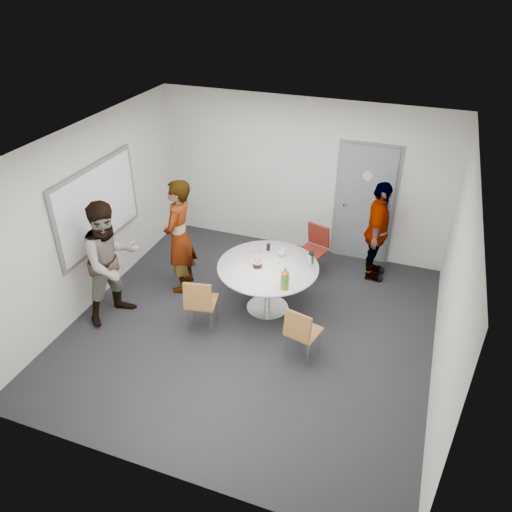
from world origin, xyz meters
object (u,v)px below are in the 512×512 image
at_px(chair_near_right, 301,330).
at_px(person_left, 111,262).
at_px(door, 364,204).
at_px(chair_near_left, 200,300).
at_px(person_main, 179,237).
at_px(chair_far, 315,245).
at_px(person_right, 377,232).
at_px(whiteboard, 98,206).
at_px(table, 270,272).

bearing_deg(chair_near_right, person_left, -166.69).
xyz_separation_m(door, chair_near_right, (-0.27, -2.86, -0.53)).
height_order(chair_near_left, chair_near_right, chair_near_left).
distance_m(chair_near_left, person_main, 1.22).
bearing_deg(chair_near_left, chair_near_right, -15.13).
height_order(chair_near_left, chair_far, chair_near_left).
bearing_deg(person_right, whiteboard, 111.64).
bearing_deg(person_main, person_right, 109.43).
xyz_separation_m(whiteboard, table, (2.56, 0.31, -0.79)).
bearing_deg(table, person_main, 176.40).
xyz_separation_m(table, person_right, (1.31, 1.44, 0.18)).
height_order(door, person_left, door).
height_order(chair_near_left, person_left, person_left).
height_order(door, chair_near_left, door).
bearing_deg(table, whiteboard, -173.01).
bearing_deg(chair_far, chair_near_right, 117.04).
bearing_deg(table, person_left, -156.98).
distance_m(table, person_right, 1.95).
height_order(whiteboard, chair_near_left, whiteboard).
bearing_deg(chair_near_left, person_left, 172.49).
distance_m(table, person_left, 2.24).
bearing_deg(door, table, -116.91).
height_order(person_main, person_right, person_main).
distance_m(chair_far, person_left, 3.23).
distance_m(table, chair_near_left, 1.09).
height_order(door, person_main, door).
distance_m(door, whiteboard, 4.25).
relative_size(whiteboard, table, 1.29).
bearing_deg(person_left, chair_near_right, -66.55).
distance_m(door, person_right, 0.65).
relative_size(door, person_right, 1.26).
relative_size(chair_far, person_main, 0.47).
relative_size(chair_near_right, person_left, 0.45).
bearing_deg(chair_far, table, 90.63).
bearing_deg(door, person_right, -59.38).
bearing_deg(person_main, table, 80.22).
relative_size(person_main, person_right, 1.10).
bearing_deg(whiteboard, door, 32.66).
bearing_deg(door, chair_near_left, -122.37).
bearing_deg(person_main, chair_near_right, 59.94).
bearing_deg(chair_near_left, door, 46.41).
bearing_deg(person_main, chair_near_left, 33.88).
bearing_deg(chair_near_right, door, 98.24).
bearing_deg(table, chair_near_right, -50.64).
height_order(table, person_main, person_main).
bearing_deg(chair_near_right, whiteboard, -176.24).
distance_m(person_main, person_right, 3.11).
height_order(chair_near_right, person_left, person_left).
height_order(chair_far, person_main, person_main).
relative_size(chair_near_right, chair_far, 0.96).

